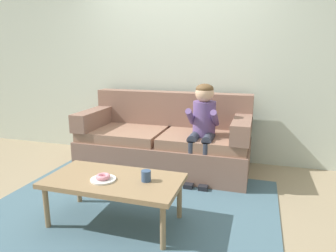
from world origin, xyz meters
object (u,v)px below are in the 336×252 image
Objects in this scene: donut at (103,177)px; mug at (146,176)px; couch at (165,142)px; toy_controller at (83,187)px; person_child at (203,123)px; coffee_table at (114,183)px.

mug is (0.34, 0.09, 0.01)m from donut.
mug is (0.27, -1.35, 0.11)m from couch.
mug is 1.12m from toy_controller.
mug is 0.40× the size of toy_controller.
couch is at bearing 158.03° from person_child.
person_child is 1.49m from toy_controller.
coffee_table is at bearing -71.39° from toy_controller.
toy_controller is at bearing 142.05° from coffee_table.
toy_controller is at bearing 135.82° from donut.
donut is (-0.07, -0.06, 0.07)m from coffee_table.
toy_controller is at bearing -149.84° from person_child.
mug is at bearing -60.51° from toy_controller.
coffee_table reaches higher than toy_controller.
mug reaches higher than donut.
couch is 1.84× the size of coffee_table.
person_child is at bearing 77.86° from mug.
couch is at bearing 20.19° from toy_controller.
person_child is 9.18× the size of donut.
donut is at bearing -165.48° from mug.
couch is at bearing 86.97° from donut.
mug is (-0.25, -1.14, -0.21)m from person_child.
donut is (-0.59, -1.23, -0.23)m from person_child.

